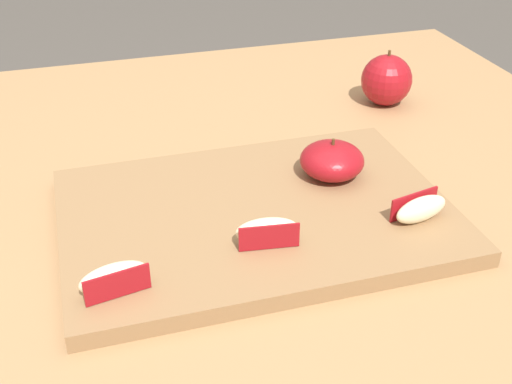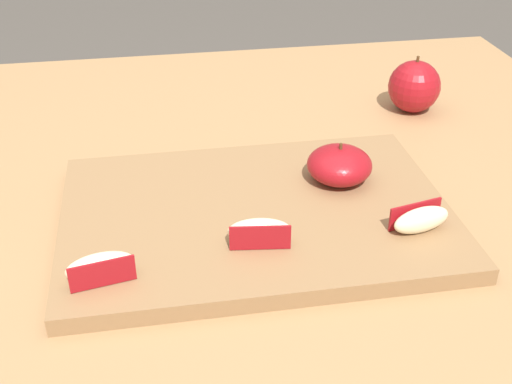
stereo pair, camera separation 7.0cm
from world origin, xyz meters
TOP-DOWN VIEW (x-y plane):
  - dining_table at (0.00, 0.00)m, footprint 1.22×0.99m
  - cutting_board at (0.07, -0.06)m, footprint 0.42×0.29m
  - apple_half_skin_up at (0.18, -0.02)m, footprint 0.07×0.07m
  - apple_wedge_near_knife at (0.07, -0.13)m, footprint 0.07×0.03m
  - apple_wedge_back at (0.23, -0.13)m, footprint 0.07×0.04m
  - apple_wedge_left at (-0.09, -0.16)m, footprint 0.07×0.03m
  - whole_apple_red_delicious at (0.35, 0.19)m, footprint 0.08×0.08m

SIDE VIEW (x-z plane):
  - dining_table at x=0.00m, z-range 0.28..1.05m
  - cutting_board at x=0.07m, z-range 0.77..0.79m
  - apple_wedge_near_knife at x=0.07m, z-range 0.79..0.81m
  - apple_wedge_back at x=0.23m, z-range 0.79..0.81m
  - apple_wedge_left at x=-0.09m, z-range 0.79..0.81m
  - whole_apple_red_delicious at x=0.35m, z-range 0.76..0.85m
  - apple_half_skin_up at x=0.18m, z-range 0.78..0.83m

